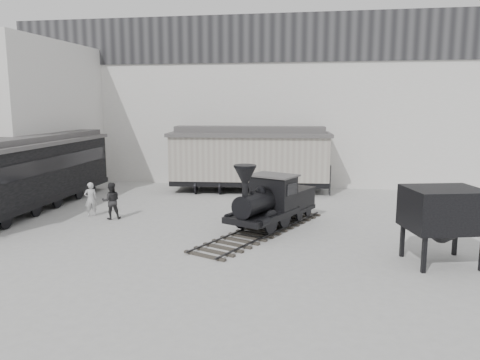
% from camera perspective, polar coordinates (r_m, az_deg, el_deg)
% --- Properties ---
extents(ground, '(90.00, 90.00, 0.00)m').
position_cam_1_polar(ground, '(17.96, -2.99, -8.37)').
color(ground, '#9E9E9B').
extents(north_wall, '(34.00, 2.51, 11.00)m').
position_cam_1_polar(north_wall, '(31.88, 2.91, 9.55)').
color(north_wall, silver).
rests_on(north_wall, ground).
extents(west_pavilion, '(7.00, 12.11, 9.00)m').
position_cam_1_polar(west_pavilion, '(32.32, -24.96, 6.81)').
color(west_pavilion, silver).
rests_on(west_pavilion, ground).
extents(locomotive, '(5.11, 8.40, 2.96)m').
position_cam_1_polar(locomotive, '(20.48, 3.67, -2.97)').
color(locomotive, '#322B26').
rests_on(locomotive, ground).
extents(boxcar, '(10.12, 3.94, 4.05)m').
position_cam_1_polar(boxcar, '(28.88, 1.15, 2.75)').
color(boxcar, black).
rests_on(boxcar, ground).
extents(passenger_coach, '(3.00, 13.24, 3.53)m').
position_cam_1_polar(passenger_coach, '(26.28, -24.06, 0.88)').
color(passenger_coach, black).
rests_on(passenger_coach, ground).
extents(visitor_a, '(0.73, 0.67, 1.67)m').
position_cam_1_polar(visitor_a, '(23.88, -17.74, -2.25)').
color(visitor_a, silver).
rests_on(visitor_a, ground).
extents(visitor_b, '(1.06, 0.97, 1.76)m').
position_cam_1_polar(visitor_b, '(23.00, -15.42, -2.47)').
color(visitor_b, '#252526').
rests_on(visitor_b, ground).
extents(coal_hopper, '(2.84, 2.53, 2.64)m').
position_cam_1_polar(coal_hopper, '(17.34, 23.48, -3.91)').
color(coal_hopper, black).
rests_on(coal_hopper, ground).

